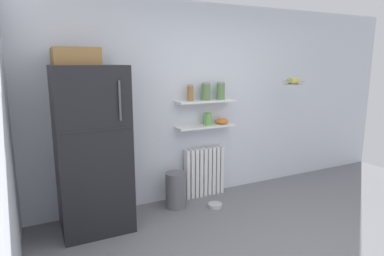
{
  "coord_description": "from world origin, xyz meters",
  "views": [
    {
      "loc": [
        -2.02,
        -1.97,
        1.85
      ],
      "look_at": [
        -0.25,
        1.6,
        1.05
      ],
      "focal_mm": 31.16,
      "sensor_mm": 36.0,
      "label": 1
    }
  ],
  "objects": [
    {
      "name": "wall_shelf_upper",
      "position": [
        0.1,
        1.89,
        1.33
      ],
      "size": [
        0.82,
        0.22,
        0.02
      ],
      "primitive_type": "cube",
      "color": "white"
    },
    {
      "name": "vase",
      "position": [
        0.14,
        1.89,
        1.09
      ],
      "size": [
        0.1,
        0.1,
        0.17
      ],
      "primitive_type": "cylinder",
      "color": "#66A84C",
      "rests_on": "wall_shelf_lower"
    },
    {
      "name": "storage_jar_2",
      "position": [
        0.33,
        1.89,
        1.46
      ],
      "size": [
        0.11,
        0.11,
        0.24
      ],
      "color": "#5B7F4C",
      "rests_on": "wall_shelf_upper"
    },
    {
      "name": "hanging_fruit_basket",
      "position": [
        1.32,
        1.59,
        1.57
      ],
      "size": [
        0.32,
        0.32,
        0.1
      ],
      "color": "#B2B2B7"
    },
    {
      "name": "wall_shelf_lower",
      "position": [
        0.1,
        1.89,
        0.99
      ],
      "size": [
        0.82,
        0.22,
        0.02
      ],
      "primitive_type": "cube",
      "color": "white"
    },
    {
      "name": "shelf_bowl",
      "position": [
        0.36,
        1.89,
        1.04
      ],
      "size": [
        0.18,
        0.18,
        0.08
      ],
      "primitive_type": "ellipsoid",
      "color": "orange",
      "rests_on": "wall_shelf_lower"
    },
    {
      "name": "radiator",
      "position": [
        0.1,
        1.92,
        0.34
      ],
      "size": [
        0.58,
        0.12,
        0.68
      ],
      "color": "white",
      "rests_on": "ground_plane"
    },
    {
      "name": "ground_plane",
      "position": [
        0.0,
        0.5,
        0.0
      ],
      "size": [
        7.04,
        7.04,
        0.0
      ],
      "primitive_type": "plane",
      "color": "slate"
    },
    {
      "name": "refrigerator",
      "position": [
        -1.43,
        1.66,
        0.94
      ],
      "size": [
        0.74,
        0.7,
        1.99
      ],
      "color": "black",
      "rests_on": "ground_plane"
    },
    {
      "name": "trash_bin",
      "position": [
        -0.41,
        1.73,
        0.23
      ],
      "size": [
        0.26,
        0.26,
        0.46
      ],
      "primitive_type": "cylinder",
      "color": "slate",
      "rests_on": "ground_plane"
    },
    {
      "name": "pet_food_bowl",
      "position": [
        0.03,
        1.49,
        0.03
      ],
      "size": [
        0.18,
        0.18,
        0.05
      ],
      "primitive_type": "cylinder",
      "color": "#B7B7BC",
      "rests_on": "ground_plane"
    },
    {
      "name": "back_wall",
      "position": [
        0.0,
        2.05,
        1.3
      ],
      "size": [
        7.04,
        0.1,
        2.6
      ],
      "primitive_type": "cube",
      "color": "silver",
      "rests_on": "ground_plane"
    },
    {
      "name": "storage_jar_1",
      "position": [
        0.1,
        1.89,
        1.46
      ],
      "size": [
        0.12,
        0.12,
        0.23
      ],
      "color": "#5B7F4C",
      "rests_on": "wall_shelf_upper"
    },
    {
      "name": "storage_jar_0",
      "position": [
        -0.13,
        1.89,
        1.45
      ],
      "size": [
        0.08,
        0.08,
        0.21
      ],
      "color": "olive",
      "rests_on": "wall_shelf_upper"
    }
  ]
}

